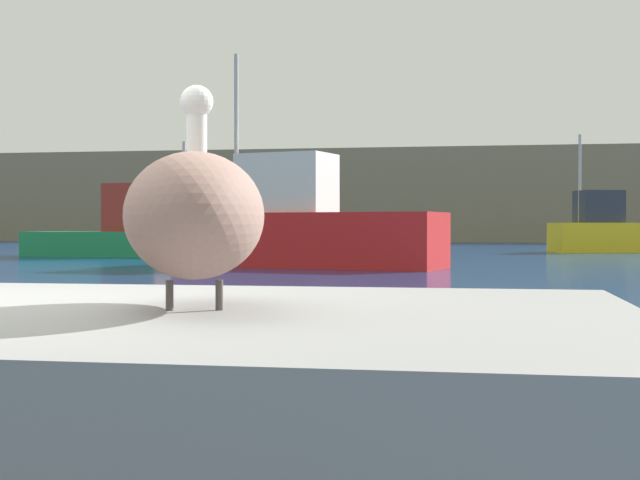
% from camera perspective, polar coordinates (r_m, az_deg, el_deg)
% --- Properties ---
extents(hillside_backdrop, '(140.00, 15.76, 6.52)m').
position_cam_1_polar(hillside_backdrop, '(68.90, 7.98, 2.68)').
color(hillside_backdrop, '#7F755B').
rests_on(hillside_backdrop, ground).
extents(pier_dock, '(3.48, 2.72, 0.80)m').
position_cam_1_polar(pier_dock, '(3.62, -7.99, -10.69)').
color(pier_dock, gray).
rests_on(pier_dock, ground).
extents(pelican, '(0.86, 1.49, 0.95)m').
position_cam_1_polar(pelican, '(3.56, -8.01, 1.69)').
color(pelican, '#926E63').
rests_on(pelican, pier_dock).
extents(fishing_boat_yellow, '(5.79, 3.23, 4.97)m').
position_cam_1_polar(fishing_boat_yellow, '(39.70, 18.23, 0.57)').
color(fishing_boat_yellow, yellow).
rests_on(fishing_boat_yellow, ground).
extents(fishing_boat_red, '(7.66, 3.83, 5.94)m').
position_cam_1_polar(fishing_boat_red, '(24.18, -1.09, 0.81)').
color(fishing_boat_red, red).
rests_on(fishing_boat_red, ground).
extents(fishing_boat_green, '(7.71, 2.82, 4.13)m').
position_cam_1_polar(fishing_boat_green, '(33.14, -12.08, 0.36)').
color(fishing_boat_green, '#1E8C4C').
rests_on(fishing_boat_green, ground).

